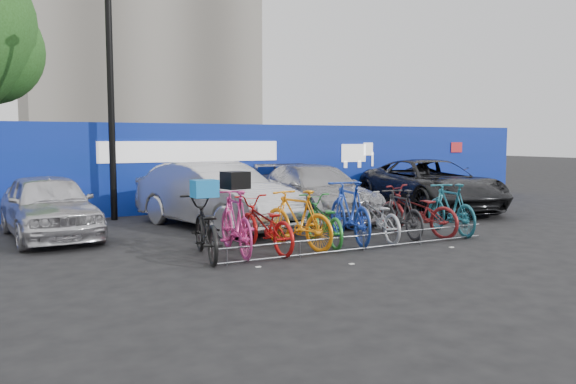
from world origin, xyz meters
TOP-DOWN VIEW (x-y plane):
  - ground at (0.00, 0.00)m, footprint 100.00×100.00m
  - hoarding at (0.01, 6.00)m, footprint 22.00×0.18m
  - lamppost at (-3.20, 5.40)m, footprint 0.25×0.50m
  - bike_rack at (-0.00, -0.60)m, footprint 5.60×0.03m
  - car_0 at (-4.83, 3.44)m, footprint 1.88×3.95m
  - car_1 at (-1.41, 3.10)m, footprint 2.74×4.71m
  - car_2 at (1.40, 3.48)m, footprint 2.08×4.67m
  - car_3 at (5.09, 3.38)m, footprint 3.22×5.42m
  - bike_0 at (-2.71, 0.10)m, footprint 1.00×2.03m
  - bike_1 at (-2.16, 0.11)m, footprint 0.76×1.94m
  - bike_2 at (-1.61, 0.13)m, footprint 0.80×1.89m
  - bike_3 at (-0.94, 0.13)m, footprint 0.92×1.87m
  - bike_4 at (-0.36, 0.21)m, footprint 0.90×1.84m
  - bike_5 at (0.21, 0.17)m, footprint 0.97×2.08m
  - bike_6 at (0.84, 0.16)m, footprint 0.86×1.83m
  - bike_7 at (1.45, 0.18)m, footprint 0.68×1.70m
  - bike_8 at (1.90, 0.22)m, footprint 1.12×2.05m
  - bike_9 at (2.62, 0.01)m, footprint 0.86×1.86m
  - cargo_crate at (-2.71, 0.10)m, footprint 0.41×0.32m
  - cargo_topcase at (-2.16, 0.11)m, footprint 0.47×0.43m

SIDE VIEW (x-z plane):
  - ground at x=0.00m, z-range 0.00..0.00m
  - bike_rack at x=0.00m, z-range 0.01..0.31m
  - bike_6 at x=0.84m, z-range 0.00..0.92m
  - bike_4 at x=-0.36m, z-range 0.00..0.93m
  - bike_2 at x=-1.61m, z-range 0.00..0.97m
  - bike_7 at x=1.45m, z-range 0.00..0.99m
  - bike_8 at x=1.90m, z-range 0.00..1.02m
  - bike_0 at x=-2.71m, z-range 0.00..1.02m
  - bike_9 at x=2.62m, z-range 0.00..1.08m
  - bike_3 at x=-0.94m, z-range 0.00..1.08m
  - bike_1 at x=-2.16m, z-range 0.00..1.14m
  - bike_5 at x=0.21m, z-range 0.00..1.21m
  - car_0 at x=-4.83m, z-range 0.00..1.30m
  - car_2 at x=1.40m, z-range 0.00..1.33m
  - car_3 at x=5.09m, z-range 0.00..1.41m
  - car_1 at x=-1.41m, z-range 0.00..1.47m
  - cargo_crate at x=-2.71m, z-range 1.02..1.31m
  - hoarding at x=0.01m, z-range 0.00..2.40m
  - cargo_topcase at x=-2.16m, z-range 1.14..1.43m
  - lamppost at x=-3.20m, z-range 0.22..6.33m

